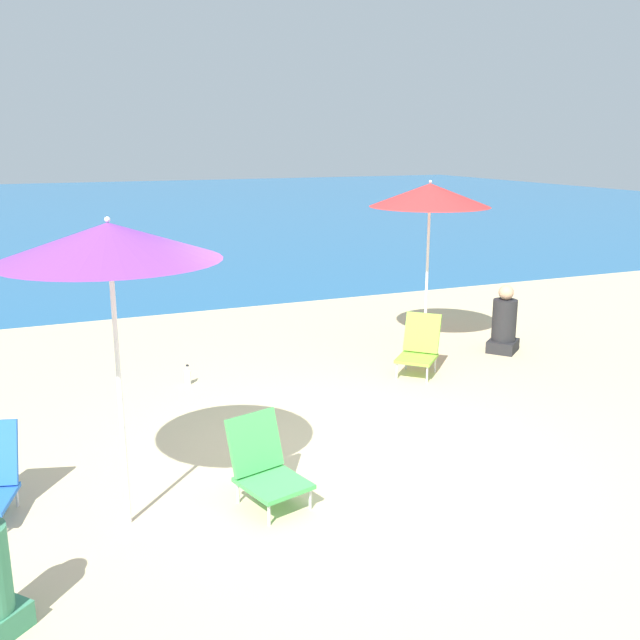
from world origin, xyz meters
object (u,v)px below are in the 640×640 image
beach_umbrella_purple (109,242)px  person_seated_near (504,324)px  beach_chair_green (265,464)px  beach_chair_lime (419,346)px  beach_umbrella_red (430,195)px  water_bottle (188,377)px

beach_umbrella_purple → person_seated_near: size_ratio=2.49×
beach_chair_green → beach_chair_lime: beach_chair_lime is taller
beach_umbrella_red → beach_umbrella_purple: beach_umbrella_purple is taller
beach_umbrella_red → water_bottle: size_ratio=9.43×
beach_umbrella_red → person_seated_near: beach_umbrella_red is taller
beach_chair_lime → water_bottle: 2.84m
beach_chair_lime → water_bottle: size_ratio=2.99×
person_seated_near → water_bottle: (-4.28, 0.32, -0.29)m
beach_chair_green → water_bottle: bearing=73.6°
beach_umbrella_purple → beach_chair_lime: (3.85, 2.26, -1.79)m
beach_chair_lime → person_seated_near: (1.54, 0.36, 0.03)m
beach_umbrella_purple → beach_chair_lime: 4.81m
beach_chair_lime → person_seated_near: 1.58m
beach_umbrella_purple → water_bottle: beach_umbrella_purple is taller
beach_chair_green → water_bottle: beach_chair_green is taller
beach_chair_lime → person_seated_near: bearing=57.9°
beach_chair_lime → water_bottle: beach_chair_lime is taller
beach_umbrella_red → beach_chair_lime: (-0.61, -0.87, -1.76)m
water_bottle → beach_chair_lime: bearing=-14.0°
beach_umbrella_red → beach_chair_green: bearing=-136.7°
beach_umbrella_purple → beach_chair_green: (1.06, -0.07, -1.82)m
person_seated_near → water_bottle: person_seated_near is taller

